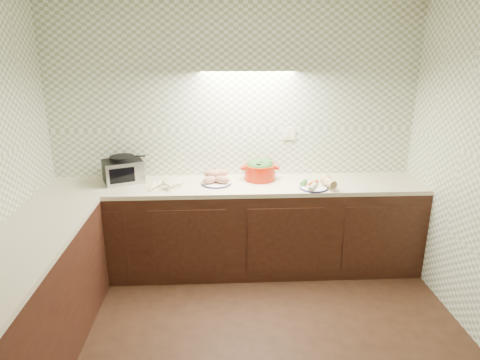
{
  "coord_description": "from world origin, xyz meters",
  "views": [
    {
      "loc": [
        -0.14,
        -2.37,
        2.21
      ],
      "look_at": [
        0.03,
        1.25,
        1.02
      ],
      "focal_mm": 32.0,
      "sensor_mm": 36.0,
      "label": 1
    }
  ],
  "objects_px": {
    "onion_bowl": "(214,176)",
    "veg_plate": "(319,183)",
    "toaster_oven": "(123,170)",
    "parsnip_pile": "(165,183)",
    "sweet_potato_plate": "(216,179)",
    "dutch_oven": "(260,169)"
  },
  "relations": [
    {
      "from": "parsnip_pile",
      "to": "toaster_oven",
      "type": "bearing_deg",
      "value": 160.18
    },
    {
      "from": "sweet_potato_plate",
      "to": "onion_bowl",
      "type": "height_order",
      "value": "sweet_potato_plate"
    },
    {
      "from": "onion_bowl",
      "to": "veg_plate",
      "type": "bearing_deg",
      "value": -15.47
    },
    {
      "from": "veg_plate",
      "to": "dutch_oven",
      "type": "bearing_deg",
      "value": 152.7
    },
    {
      "from": "dutch_oven",
      "to": "veg_plate",
      "type": "bearing_deg",
      "value": -26.73
    },
    {
      "from": "parsnip_pile",
      "to": "dutch_oven",
      "type": "distance_m",
      "value": 0.92
    },
    {
      "from": "toaster_oven",
      "to": "sweet_potato_plate",
      "type": "bearing_deg",
      "value": -29.08
    },
    {
      "from": "parsnip_pile",
      "to": "veg_plate",
      "type": "xyz_separation_m",
      "value": [
        1.43,
        -0.12,
        0.01
      ]
    },
    {
      "from": "parsnip_pile",
      "to": "onion_bowl",
      "type": "height_order",
      "value": "onion_bowl"
    },
    {
      "from": "onion_bowl",
      "to": "toaster_oven",
      "type": "bearing_deg",
      "value": -179.66
    },
    {
      "from": "sweet_potato_plate",
      "to": "veg_plate",
      "type": "height_order",
      "value": "sweet_potato_plate"
    },
    {
      "from": "dutch_oven",
      "to": "sweet_potato_plate",
      "type": "bearing_deg",
      "value": -164.72
    },
    {
      "from": "veg_plate",
      "to": "toaster_oven",
      "type": "bearing_deg",
      "value": 171.83
    },
    {
      "from": "toaster_oven",
      "to": "sweet_potato_plate",
      "type": "height_order",
      "value": "toaster_oven"
    },
    {
      "from": "toaster_oven",
      "to": "dutch_oven",
      "type": "bearing_deg",
      "value": -22.01
    },
    {
      "from": "parsnip_pile",
      "to": "sweet_potato_plate",
      "type": "xyz_separation_m",
      "value": [
        0.48,
        0.04,
        0.02
      ]
    },
    {
      "from": "toaster_oven",
      "to": "parsnip_pile",
      "type": "height_order",
      "value": "toaster_oven"
    },
    {
      "from": "sweet_potato_plate",
      "to": "veg_plate",
      "type": "bearing_deg",
      "value": -9.47
    },
    {
      "from": "onion_bowl",
      "to": "veg_plate",
      "type": "relative_size",
      "value": 0.45
    },
    {
      "from": "onion_bowl",
      "to": "parsnip_pile",
      "type": "bearing_deg",
      "value": -161.17
    },
    {
      "from": "toaster_oven",
      "to": "veg_plate",
      "type": "distance_m",
      "value": 1.87
    },
    {
      "from": "onion_bowl",
      "to": "dutch_oven",
      "type": "relative_size",
      "value": 0.39
    }
  ]
}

